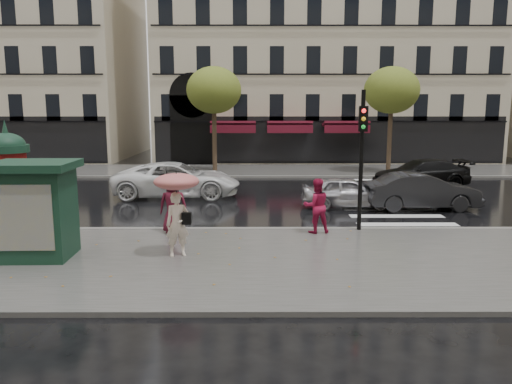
{
  "coord_description": "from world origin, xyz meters",
  "views": [
    {
      "loc": [
        0.52,
        -13.4,
        4.15
      ],
      "look_at": [
        0.56,
        1.5,
        1.61
      ],
      "focal_mm": 35.0,
      "sensor_mm": 36.0,
      "label": 1
    }
  ],
  "objects_px": {
    "woman_umbrella": "(177,200)",
    "car_white": "(177,180)",
    "traffic_light": "(362,146)",
    "morris_column": "(9,179)",
    "woman_red": "(316,206)",
    "man_burgundy": "(173,205)",
    "car_black": "(421,173)",
    "car_silver": "(347,192)",
    "car_darkgrey": "(422,191)",
    "car_far_silver": "(29,169)",
    "newsstand": "(35,209)"
  },
  "relations": [
    {
      "from": "man_burgundy",
      "to": "morris_column",
      "type": "relative_size",
      "value": 0.5
    },
    {
      "from": "car_darkgrey",
      "to": "morris_column",
      "type": "bearing_deg",
      "value": 104.02
    },
    {
      "from": "newsstand",
      "to": "car_far_silver",
      "type": "relative_size",
      "value": 0.65
    },
    {
      "from": "morris_column",
      "to": "car_far_silver",
      "type": "bearing_deg",
      "value": 111.88
    },
    {
      "from": "woman_umbrella",
      "to": "car_black",
      "type": "height_order",
      "value": "woman_umbrella"
    },
    {
      "from": "woman_umbrella",
      "to": "car_darkgrey",
      "type": "bearing_deg",
      "value": 37.56
    },
    {
      "from": "woman_red",
      "to": "car_far_silver",
      "type": "distance_m",
      "value": 19.53
    },
    {
      "from": "morris_column",
      "to": "car_black",
      "type": "height_order",
      "value": "morris_column"
    },
    {
      "from": "car_white",
      "to": "car_silver",
      "type": "bearing_deg",
      "value": -110.12
    },
    {
      "from": "man_burgundy",
      "to": "morris_column",
      "type": "height_order",
      "value": "morris_column"
    },
    {
      "from": "car_darkgrey",
      "to": "car_far_silver",
      "type": "bearing_deg",
      "value": 64.93
    },
    {
      "from": "man_burgundy",
      "to": "traffic_light",
      "type": "bearing_deg",
      "value": -177.99
    },
    {
      "from": "morris_column",
      "to": "car_white",
      "type": "relative_size",
      "value": 0.62
    },
    {
      "from": "woman_umbrella",
      "to": "car_silver",
      "type": "height_order",
      "value": "woman_umbrella"
    },
    {
      "from": "car_white",
      "to": "car_darkgrey",
      "type": "bearing_deg",
      "value": -106.86
    },
    {
      "from": "morris_column",
      "to": "car_darkgrey",
      "type": "distance_m",
      "value": 15.39
    },
    {
      "from": "car_white",
      "to": "traffic_light",
      "type": "bearing_deg",
      "value": -135.66
    },
    {
      "from": "morris_column",
      "to": "car_far_silver",
      "type": "distance_m",
      "value": 13.63
    },
    {
      "from": "woman_umbrella",
      "to": "traffic_light",
      "type": "height_order",
      "value": "traffic_light"
    },
    {
      "from": "traffic_light",
      "to": "car_far_silver",
      "type": "height_order",
      "value": "traffic_light"
    },
    {
      "from": "car_white",
      "to": "man_burgundy",
      "type": "bearing_deg",
      "value": -173.4
    },
    {
      "from": "car_far_silver",
      "to": "car_white",
      "type": "bearing_deg",
      "value": 54.42
    },
    {
      "from": "traffic_light",
      "to": "newsstand",
      "type": "relative_size",
      "value": 1.76
    },
    {
      "from": "woman_red",
      "to": "car_silver",
      "type": "height_order",
      "value": "woman_red"
    },
    {
      "from": "woman_umbrella",
      "to": "car_far_silver",
      "type": "bearing_deg",
      "value": 125.54
    },
    {
      "from": "traffic_light",
      "to": "man_burgundy",
      "type": "bearing_deg",
      "value": -177.08
    },
    {
      "from": "woman_umbrella",
      "to": "morris_column",
      "type": "height_order",
      "value": "morris_column"
    },
    {
      "from": "man_burgundy",
      "to": "car_far_silver",
      "type": "xyz_separation_m",
      "value": [
        -10.29,
        12.6,
        -0.35
      ]
    },
    {
      "from": "woman_umbrella",
      "to": "car_white",
      "type": "height_order",
      "value": "woman_umbrella"
    },
    {
      "from": "newsstand",
      "to": "man_burgundy",
      "type": "bearing_deg",
      "value": 39.24
    },
    {
      "from": "man_burgundy",
      "to": "car_silver",
      "type": "xyz_separation_m",
      "value": [
        6.5,
        4.71,
        -0.39
      ]
    },
    {
      "from": "car_darkgrey",
      "to": "car_black",
      "type": "relative_size",
      "value": 0.9
    },
    {
      "from": "woman_umbrella",
      "to": "car_white",
      "type": "distance_m",
      "value": 9.98
    },
    {
      "from": "traffic_light",
      "to": "car_silver",
      "type": "distance_m",
      "value": 4.95
    },
    {
      "from": "woman_umbrella",
      "to": "man_burgundy",
      "type": "height_order",
      "value": "woman_umbrella"
    },
    {
      "from": "car_silver",
      "to": "woman_umbrella",
      "type": "bearing_deg",
      "value": 142.06
    },
    {
      "from": "car_silver",
      "to": "car_darkgrey",
      "type": "distance_m",
      "value": 3.01
    },
    {
      "from": "man_burgundy",
      "to": "newsstand",
      "type": "bearing_deg",
      "value": 38.32
    },
    {
      "from": "woman_umbrella",
      "to": "car_black",
      "type": "bearing_deg",
      "value": 49.39
    },
    {
      "from": "traffic_light",
      "to": "newsstand",
      "type": "distance_m",
      "value": 9.93
    },
    {
      "from": "woman_red",
      "to": "car_black",
      "type": "relative_size",
      "value": 0.35
    },
    {
      "from": "morris_column",
      "to": "car_silver",
      "type": "bearing_deg",
      "value": 21.86
    },
    {
      "from": "man_burgundy",
      "to": "traffic_light",
      "type": "relative_size",
      "value": 0.4
    },
    {
      "from": "morris_column",
      "to": "car_darkgrey",
      "type": "relative_size",
      "value": 0.8
    },
    {
      "from": "woman_umbrella",
      "to": "car_silver",
      "type": "relative_size",
      "value": 0.61
    },
    {
      "from": "morris_column",
      "to": "woman_red",
      "type": "bearing_deg",
      "value": 0.0
    },
    {
      "from": "woman_red",
      "to": "traffic_light",
      "type": "distance_m",
      "value": 2.42
    },
    {
      "from": "car_black",
      "to": "car_far_silver",
      "type": "distance_m",
      "value": 21.76
    },
    {
      "from": "woman_umbrella",
      "to": "man_burgundy",
      "type": "bearing_deg",
      "value": 101.8
    },
    {
      "from": "woman_red",
      "to": "man_burgundy",
      "type": "xyz_separation_m",
      "value": [
        -4.63,
        0.0,
        0.03
      ]
    }
  ]
}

